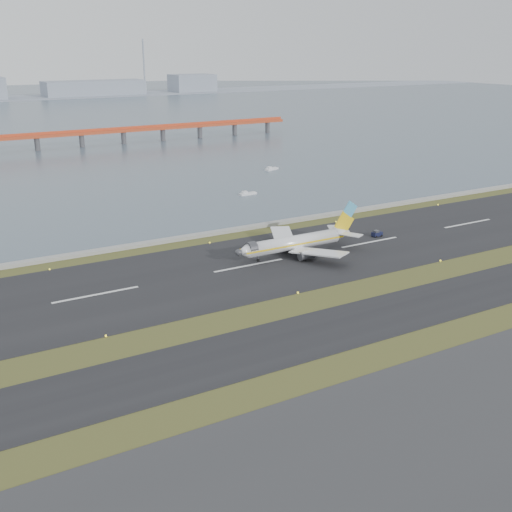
{
  "coord_description": "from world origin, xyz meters",
  "views": [
    {
      "loc": [
        -77.25,
        -104.99,
        54.09
      ],
      "look_at": [
        -2.58,
        22.0,
        5.36
      ],
      "focal_mm": 45.0,
      "sensor_mm": 36.0,
      "label": 1
    }
  ],
  "objects": [
    {
      "name": "seawall",
      "position": [
        0.0,
        60.0,
        0.5
      ],
      "size": [
        1000.0,
        2.5,
        1.0
      ],
      "primitive_type": "cube",
      "color": "gray",
      "rests_on": "ground"
    },
    {
      "name": "airliner",
      "position": [
        16.16,
        31.54,
        3.46
      ],
      "size": [
        38.52,
        32.89,
        12.8
      ],
      "color": "white",
      "rests_on": "ground"
    },
    {
      "name": "workboat_far",
      "position": [
        74.24,
        139.09,
        0.56
      ],
      "size": [
        7.65,
        4.55,
        1.77
      ],
      "rotation": [
        0.0,
        0.0,
        0.33
      ],
      "color": "white",
      "rests_on": "ground"
    },
    {
      "name": "ground",
      "position": [
        0.0,
        0.0,
        0.0
      ],
      "size": [
        1000.0,
        1000.0,
        0.0
      ],
      "primitive_type": "plane",
      "color": "#384E1B",
      "rests_on": "ground"
    },
    {
      "name": "taxiway_strip",
      "position": [
        0.0,
        -12.0,
        0.05
      ],
      "size": [
        1000.0,
        18.0,
        0.1
      ],
      "primitive_type": "cube",
      "color": "black",
      "rests_on": "ground"
    },
    {
      "name": "workboat_near",
      "position": [
        40.1,
        100.98,
        0.52
      ],
      "size": [
        6.73,
        2.15,
        1.63
      ],
      "rotation": [
        0.0,
        0.0,
        0.01
      ],
      "color": "white",
      "rests_on": "ground"
    },
    {
      "name": "pushback_tug",
      "position": [
        45.6,
        33.49,
        0.97
      ],
      "size": [
        3.22,
        2.03,
        1.99
      ],
      "rotation": [
        0.0,
        0.0,
        0.07
      ],
      "color": "black",
      "rests_on": "ground"
    },
    {
      "name": "runway_strip",
      "position": [
        0.0,
        30.0,
        0.05
      ],
      "size": [
        1000.0,
        45.0,
        0.1
      ],
      "primitive_type": "cube",
      "color": "black",
      "rests_on": "ground"
    },
    {
      "name": "red_pier",
      "position": [
        20.0,
        250.0,
        7.28
      ],
      "size": [
        260.0,
        5.0,
        10.2
      ],
      "color": "#BB4120",
      "rests_on": "ground"
    }
  ]
}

